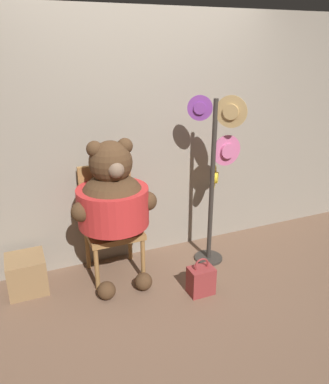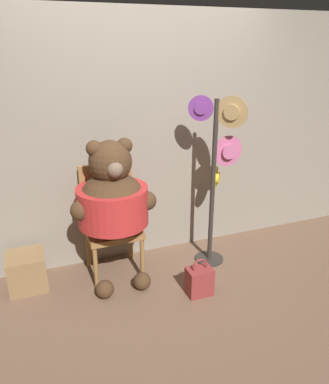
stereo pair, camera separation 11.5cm
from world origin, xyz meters
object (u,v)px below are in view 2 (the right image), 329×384
object	(u,v)px
chair	(110,217)
hat_display_rack	(217,171)
handbag_on_ground	(199,281)
teddy_bear	(113,201)

from	to	relation	value
chair	hat_display_rack	size ratio (longest dim) A/B	0.63
chair	handbag_on_ground	bearing A→B (deg)	-47.83
hat_display_rack	handbag_on_ground	distance (m)	1.00
chair	hat_display_rack	bearing A→B (deg)	-11.20
chair	handbag_on_ground	distance (m)	0.98
chair	hat_display_rack	distance (m)	1.07
hat_display_rack	chair	bearing A→B (deg)	168.80
teddy_bear	handbag_on_ground	xyz separation A→B (m)	(0.61, -0.50, -0.63)
hat_display_rack	teddy_bear	bearing A→B (deg)	178.00
chair	teddy_bear	world-z (taller)	teddy_bear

